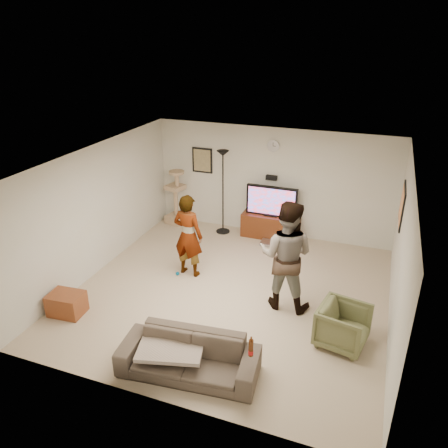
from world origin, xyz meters
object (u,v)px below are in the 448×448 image
(tv_stand, at_px, (270,226))
(floor_lamp, at_px, (223,193))
(person_right, at_px, (286,256))
(beer_bottle, at_px, (251,348))
(cat_tree, at_px, (176,197))
(armchair, at_px, (343,326))
(person_left, at_px, (188,236))
(side_table, at_px, (67,304))
(sofa, at_px, (189,356))
(tv, at_px, (272,201))

(tv_stand, xyz_separation_m, floor_lamp, (-1.13, -0.12, 0.71))
(person_right, height_order, beer_bottle, person_right)
(cat_tree, xyz_separation_m, armchair, (4.40, -3.26, -0.35))
(person_left, bearing_deg, person_right, 174.54)
(cat_tree, xyz_separation_m, person_right, (3.31, -2.54, 0.29))
(floor_lamp, bearing_deg, armchair, -45.23)
(person_right, relative_size, beer_bottle, 7.79)
(floor_lamp, bearing_deg, cat_tree, 175.19)
(floor_lamp, distance_m, person_left, 2.04)
(beer_bottle, bearing_deg, person_left, 129.14)
(person_right, relative_size, side_table, 3.41)
(armchair, height_order, side_table, armchair)
(floor_lamp, xyz_separation_m, beer_bottle, (2.08, -4.53, -0.29))
(cat_tree, height_order, person_right, person_right)
(sofa, xyz_separation_m, armchair, (1.94, 1.38, 0.05))
(floor_lamp, relative_size, side_table, 3.47)
(tv, xyz_separation_m, beer_bottle, (0.95, -4.65, -0.20))
(floor_lamp, relative_size, beer_bottle, 7.91)
(tv_stand, bearing_deg, side_table, -121.18)
(person_left, relative_size, sofa, 0.85)
(person_left, bearing_deg, cat_tree, -52.32)
(person_left, bearing_deg, tv_stand, -110.65)
(tv, height_order, armchair, tv)
(person_left, xyz_separation_m, sofa, (1.13, -2.49, -0.54))
(beer_bottle, bearing_deg, sofa, 180.00)
(beer_bottle, bearing_deg, floor_lamp, 114.67)
(tv_stand, height_order, sofa, sofa)
(sofa, distance_m, side_table, 2.59)
(tv, relative_size, beer_bottle, 4.65)
(tv, bearing_deg, tv_stand, 0.00)
(sofa, bearing_deg, beer_bottle, -5.94)
(floor_lamp, height_order, armchair, floor_lamp)
(tv_stand, height_order, cat_tree, cat_tree)
(cat_tree, bearing_deg, tv_stand, 0.35)
(cat_tree, xyz_separation_m, person_left, (1.32, -2.14, 0.14))
(floor_lamp, height_order, beer_bottle, floor_lamp)
(tv, bearing_deg, person_right, -70.38)
(floor_lamp, xyz_separation_m, cat_tree, (-1.27, 0.11, -0.30))
(tv, relative_size, floor_lamp, 0.59)
(tv, distance_m, cat_tree, 2.41)
(armchair, bearing_deg, cat_tree, 64.39)
(armchair, bearing_deg, tv, 42.33)
(tv_stand, bearing_deg, cat_tree, -179.65)
(tv, bearing_deg, sofa, -89.33)
(floor_lamp, height_order, side_table, floor_lamp)
(cat_tree, bearing_deg, side_table, -91.06)
(side_table, bearing_deg, beer_bottle, -9.25)
(armchair, bearing_deg, floor_lamp, 55.68)
(floor_lamp, relative_size, armchair, 2.71)
(tv_stand, distance_m, person_left, 2.47)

